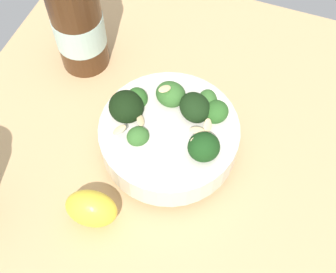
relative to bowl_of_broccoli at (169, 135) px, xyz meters
The scene contains 4 objects.
ground_plane 6.30cm from the bowl_of_broccoli, 89.29° to the right, with size 63.96×63.96×4.42cm, color tan.
bowl_of_broccoli is the anchor object (origin of this frame).
lemon_wedge 13.14cm from the bowl_of_broccoli, 156.09° to the left, with size 6.29×4.20×4.93cm, color yellow.
bottle_short 20.45cm from the bowl_of_broccoli, 58.95° to the left, with size 7.19×7.19×17.12cm.
Camera 1 is at (-27.18, -8.34, 51.13)cm, focal length 47.07 mm.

